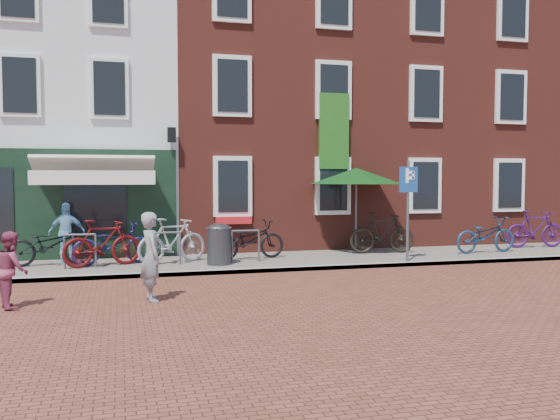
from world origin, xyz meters
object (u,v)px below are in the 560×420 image
object	(u,v)px
parasol	(356,173)
woman	(151,257)
parking_sign	(408,195)
bicycle_1	(102,243)
bicycle_4	(249,240)
bicycle_7	(535,229)
cafe_person	(67,233)
bicycle_6	(485,235)
litter_bin	(219,242)
bicycle_2	(113,244)
bicycle_0	(50,245)
bicycle_5	(382,233)
bicycle_3	(172,241)
boy	(11,269)

from	to	relation	value
parasol	woman	world-z (taller)	parasol
parking_sign	bicycle_1	size ratio (longest dim) A/B	1.36
bicycle_4	bicycle_7	distance (m)	8.99
cafe_person	bicycle_6	size ratio (longest dim) A/B	0.77
litter_bin	bicycle_2	bearing A→B (deg)	164.66
cafe_person	bicycle_0	bearing A→B (deg)	56.21
bicycle_0	bicycle_1	bearing A→B (deg)	-113.51
parking_sign	bicycle_2	bearing A→B (deg)	169.15
cafe_person	bicycle_6	xyz separation A→B (m)	(11.37, -1.07, -0.24)
bicycle_5	bicycle_6	size ratio (longest dim) A/B	0.97
bicycle_4	bicycle_6	size ratio (longest dim) A/B	1.00
bicycle_4	bicycle_5	world-z (taller)	bicycle_5
parking_sign	woman	bearing A→B (deg)	-156.93
bicycle_5	bicycle_4	bearing A→B (deg)	98.05
bicycle_3	bicycle_6	xyz separation A→B (m)	(8.81, -0.25, -0.06)
bicycle_2	bicycle_4	distance (m)	3.46
bicycle_5	bicycle_7	size ratio (longest dim) A/B	1.00
bicycle_2	bicycle_3	xyz separation A→B (m)	(1.44, -0.18, 0.06)
boy	bicycle_1	size ratio (longest dim) A/B	0.70
woman	bicycle_3	world-z (taller)	woman
bicycle_7	bicycle_5	bearing A→B (deg)	96.44
litter_bin	bicycle_7	world-z (taller)	bicycle_7
woman	bicycle_5	distance (m)	7.98
bicycle_2	bicycle_1	bearing A→B (deg)	128.99
boy	bicycle_4	bearing A→B (deg)	-70.13
bicycle_3	bicycle_5	size ratio (longest dim) A/B	1.00
litter_bin	bicycle_4	xyz separation A→B (m)	(0.92, 0.73, -0.05)
bicycle_6	bicycle_7	distance (m)	2.31
litter_bin	bicycle_7	distance (m)	9.96
parasol	bicycle_5	distance (m)	1.86
boy	bicycle_7	bearing A→B (deg)	-92.08
parking_sign	bicycle_0	xyz separation A→B (m)	(-8.79, 1.57, -1.19)
bicycle_0	bicycle_6	distance (m)	11.74
parking_sign	bicycle_2	size ratio (longest dim) A/B	1.32
boy	bicycle_0	size ratio (longest dim) A/B	0.68
litter_bin	bicycle_4	size ratio (longest dim) A/B	0.55
bicycle_0	bicycle_7	xyz separation A→B (m)	(13.93, 0.08, 0.06)
bicycle_4	bicycle_5	bearing A→B (deg)	-97.29
bicycle_6	cafe_person	bearing A→B (deg)	79.49
bicycle_3	litter_bin	bearing A→B (deg)	-138.91
bicycle_1	litter_bin	bearing A→B (deg)	-115.92
bicycle_0	bicycle_5	size ratio (longest dim) A/B	1.03
bicycle_5	bicycle_6	xyz separation A→B (m)	(2.89, -0.67, -0.06)
bicycle_3	bicycle_5	bearing A→B (deg)	-109.50
bicycle_4	bicycle_6	bearing A→B (deg)	-104.18
bicycle_4	bicycle_5	size ratio (longest dim) A/B	1.03
parking_sign	bicycle_0	world-z (taller)	parking_sign
bicycle_0	bicycle_3	bearing A→B (deg)	-99.36
cafe_person	bicycle_4	distance (m)	4.63
woman	cafe_person	xyz separation A→B (m)	(-1.85, 4.84, 0.04)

